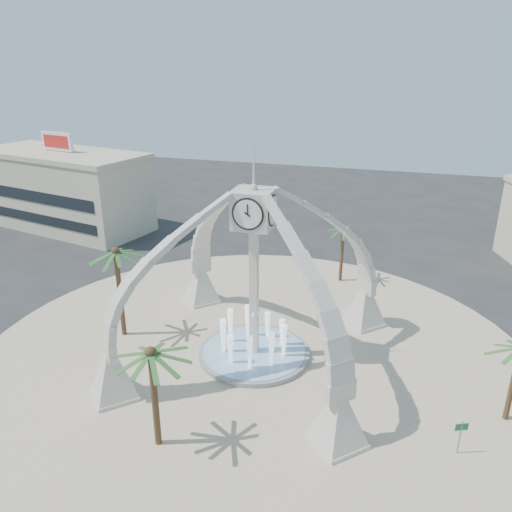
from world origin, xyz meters
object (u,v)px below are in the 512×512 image
(fountain, at_px, (254,352))
(palm_north, at_px, (344,228))
(palm_south, at_px, (151,354))
(street_sign, at_px, (461,431))
(clock_tower, at_px, (254,274))
(palm_west, at_px, (116,253))

(fountain, xyz_separation_m, palm_north, (4.02, 15.10, 5.06))
(palm_south, distance_m, street_sign, 16.96)
(clock_tower, bearing_deg, palm_south, -103.57)
(street_sign, bearing_deg, fountain, 132.17)
(palm_north, xyz_separation_m, palm_south, (-6.46, -25.17, 0.48))
(fountain, height_order, street_sign, fountain)
(palm_north, bearing_deg, palm_west, -133.79)
(clock_tower, bearing_deg, palm_west, -179.28)
(clock_tower, relative_size, palm_north, 2.95)
(clock_tower, height_order, street_sign, clock_tower)
(palm_south, height_order, street_sign, palm_south)
(palm_north, distance_m, palm_south, 25.99)
(fountain, bearing_deg, palm_north, 75.08)
(clock_tower, bearing_deg, fountain, 90.00)
(clock_tower, relative_size, fountain, 2.24)
(palm_west, xyz_separation_m, palm_south, (8.14, -9.94, -1.01))
(palm_west, distance_m, palm_south, 12.89)
(street_sign, bearing_deg, palm_north, 90.14)
(fountain, xyz_separation_m, palm_west, (-10.58, -0.13, 6.55))
(fountain, bearing_deg, clock_tower, -90.00)
(palm_west, height_order, street_sign, palm_west)
(palm_south, bearing_deg, clock_tower, 76.43)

